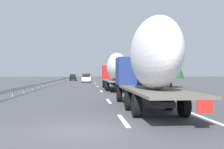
# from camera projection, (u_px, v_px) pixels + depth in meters

# --- Properties ---
(ground_plane) EXTENTS (260.00, 260.00, 0.00)m
(ground_plane) POSITION_uv_depth(u_px,v_px,m) (86.00, 85.00, 49.29)
(ground_plane) COLOR #424247
(lane_stripe_0) EXTENTS (3.20, 0.20, 0.01)m
(lane_stripe_0) POSITION_uv_depth(u_px,v_px,m) (123.00, 120.00, 11.59)
(lane_stripe_0) COLOR white
(lane_stripe_0) RESTS_ON ground_plane
(lane_stripe_1) EXTENTS (3.20, 0.20, 0.01)m
(lane_stripe_1) POSITION_uv_depth(u_px,v_px,m) (109.00, 101.00, 19.70)
(lane_stripe_1) COLOR white
(lane_stripe_1) RESTS_ON ground_plane
(lane_stripe_2) EXTENTS (3.20, 0.20, 0.01)m
(lane_stripe_2) POSITION_uv_depth(u_px,v_px,m) (101.00, 91.00, 30.72)
(lane_stripe_2) COLOR white
(lane_stripe_2) RESTS_ON ground_plane
(lane_stripe_3) EXTENTS (3.20, 0.20, 0.01)m
(lane_stripe_3) POSITION_uv_depth(u_px,v_px,m) (98.00, 86.00, 42.10)
(lane_stripe_3) COLOR white
(lane_stripe_3) RESTS_ON ground_plane
(lane_stripe_4) EXTENTS (3.20, 0.20, 0.01)m
(lane_stripe_4) POSITION_uv_depth(u_px,v_px,m) (96.00, 84.00, 52.70)
(lane_stripe_4) COLOR white
(lane_stripe_4) RESTS_ON ground_plane
(lane_stripe_5) EXTENTS (3.20, 0.20, 0.01)m
(lane_stripe_5) POSITION_uv_depth(u_px,v_px,m) (95.00, 82.00, 60.50)
(lane_stripe_5) COLOR white
(lane_stripe_5) RESTS_ON ground_plane
(edge_line_right) EXTENTS (110.00, 0.20, 0.01)m
(edge_line_right) POSITION_uv_depth(u_px,v_px,m) (114.00, 83.00, 54.75)
(edge_line_right) COLOR white
(edge_line_right) RESTS_ON ground_plane
(truck_lead) EXTENTS (14.06, 2.55, 4.34)m
(truck_lead) POSITION_uv_depth(u_px,v_px,m) (115.00, 69.00, 32.99)
(truck_lead) COLOR #B21919
(truck_lead) RESTS_ON ground_plane
(truck_trailing) EXTENTS (12.53, 2.55, 4.78)m
(truck_trailing) POSITION_uv_depth(u_px,v_px,m) (149.00, 61.00, 14.76)
(truck_trailing) COLOR navy
(truck_trailing) RESTS_ON ground_plane
(car_white_van) EXTENTS (4.18, 1.90, 1.91)m
(car_white_van) POSITION_uv_depth(u_px,v_px,m) (86.00, 78.00, 60.97)
(car_white_van) COLOR white
(car_white_van) RESTS_ON ground_plane
(car_silver_hatch) EXTENTS (4.25, 1.89, 1.93)m
(car_silver_hatch) POSITION_uv_depth(u_px,v_px,m) (88.00, 77.00, 91.02)
(car_silver_hatch) COLOR #ADB2B7
(car_silver_hatch) RESTS_ON ground_plane
(car_black_suv) EXTENTS (4.52, 1.73, 1.82)m
(car_black_suv) POSITION_uv_depth(u_px,v_px,m) (73.00, 77.00, 75.78)
(car_black_suv) COLOR black
(car_black_suv) RESTS_ON ground_plane
(road_sign) EXTENTS (0.10, 0.90, 3.45)m
(road_sign) POSITION_uv_depth(u_px,v_px,m) (119.00, 72.00, 56.68)
(road_sign) COLOR gray
(road_sign) RESTS_ON ground_plane
(tree_0) EXTENTS (3.15, 3.15, 5.93)m
(tree_0) POSITION_uv_depth(u_px,v_px,m) (160.00, 59.00, 35.82)
(tree_0) COLOR #472D19
(tree_0) RESTS_ON ground_plane
(tree_2) EXTENTS (2.68, 2.68, 7.11)m
(tree_2) POSITION_uv_depth(u_px,v_px,m) (141.00, 62.00, 56.06)
(tree_2) COLOR #472D19
(tree_2) RESTS_ON ground_plane
(tree_3) EXTENTS (3.79, 3.79, 5.89)m
(tree_3) POSITION_uv_depth(u_px,v_px,m) (144.00, 63.00, 49.85)
(tree_3) COLOR #472D19
(tree_3) RESTS_ON ground_plane
(tree_4) EXTENTS (3.99, 3.99, 6.95)m
(tree_4) POSITION_uv_depth(u_px,v_px,m) (135.00, 64.00, 62.00)
(tree_4) COLOR #472D19
(tree_4) RESTS_ON ground_plane
(tree_5) EXTENTS (3.76, 3.76, 6.49)m
(tree_5) POSITION_uv_depth(u_px,v_px,m) (171.00, 60.00, 39.19)
(tree_5) COLOR #472D19
(tree_5) RESTS_ON ground_plane
(guardrail_median) EXTENTS (94.00, 0.10, 0.76)m
(guardrail_median) POSITION_uv_depth(u_px,v_px,m) (54.00, 81.00, 51.75)
(guardrail_median) COLOR #9EA0A5
(guardrail_median) RESTS_ON ground_plane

